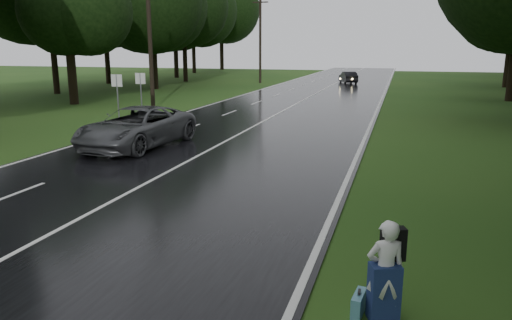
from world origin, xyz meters
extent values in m
plane|color=#294C16|center=(0.00, 0.00, 0.00)|extent=(160.00, 160.00, 0.00)
cube|color=black|center=(0.00, 20.00, 0.02)|extent=(12.00, 140.00, 0.04)
cube|color=silver|center=(0.00, 20.00, 0.04)|extent=(0.12, 140.00, 0.01)
imported|color=#414346|center=(-3.10, 8.99, 0.86)|extent=(3.23, 6.09, 1.63)
imported|color=black|center=(1.38, 47.82, 0.70)|extent=(2.61, 4.23, 1.32)
imported|color=silver|center=(7.19, -1.49, 0.80)|extent=(0.69, 0.57, 1.61)
cube|color=navy|center=(7.19, -1.49, 0.45)|extent=(0.53, 0.44, 0.90)
cube|color=black|center=(7.28, -1.27, 1.16)|extent=(0.41, 0.31, 0.51)
cube|color=teal|center=(6.82, -1.48, 0.18)|extent=(0.21, 0.52, 0.36)
camera|label=1|loc=(7.24, -8.45, 4.08)|focal=33.94mm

